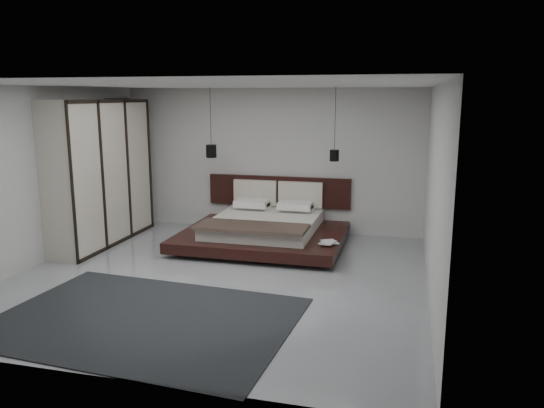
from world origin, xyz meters
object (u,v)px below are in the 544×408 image
(lattice_screen, at_px, (122,164))
(rug, at_px, (144,319))
(pendant_right, at_px, (334,155))
(bed, at_px, (265,228))
(pendant_left, at_px, (211,151))
(wardrobe, at_px, (101,173))

(lattice_screen, distance_m, rug, 5.07)
(pendant_right, relative_size, rug, 0.37)
(lattice_screen, bearing_deg, bed, -9.85)
(pendant_left, xyz_separation_m, rug, (0.65, -4.06, -1.61))
(pendant_left, xyz_separation_m, pendant_right, (2.35, 0.00, -0.01))
(wardrobe, bearing_deg, lattice_screen, 102.24)
(rug, bearing_deg, pendant_left, 99.06)
(lattice_screen, relative_size, pendant_left, 1.99)
(bed, xyz_separation_m, rug, (-0.53, -3.60, -0.29))
(bed, bearing_deg, lattice_screen, 170.15)
(lattice_screen, bearing_deg, rug, -57.77)
(lattice_screen, distance_m, wardrobe, 1.19)
(bed, xyz_separation_m, wardrobe, (-2.89, -0.61, 1.00))
(pendant_right, relative_size, wardrobe, 0.49)
(lattice_screen, relative_size, rug, 0.73)
(lattice_screen, height_order, rug, lattice_screen)
(bed, distance_m, pendant_left, 1.83)
(bed, distance_m, wardrobe, 3.12)
(bed, height_order, rug, bed)
(lattice_screen, distance_m, pendant_left, 2.00)
(lattice_screen, relative_size, pendant_right, 2.00)
(lattice_screen, xyz_separation_m, pendant_right, (4.32, -0.09, 0.30))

